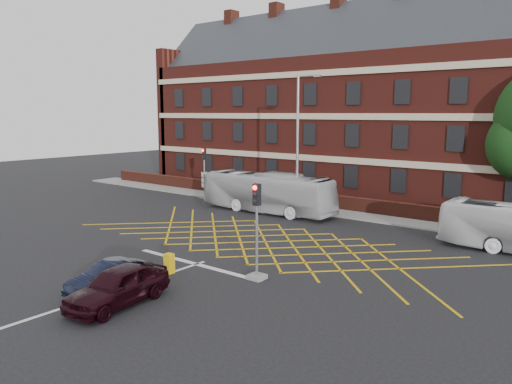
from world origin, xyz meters
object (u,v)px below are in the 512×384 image
Objects in this scene: car_maroon at (118,286)px; street_lamp at (298,168)px; direction_signs at (206,181)px; traffic_light_far at (204,178)px; bus_left at (267,192)px; car_navy at (110,277)px; utility_cabinet at (169,263)px; traffic_light_near at (257,240)px.

car_maroon is 18.78m from street_lamp.
traffic_light_far is at bearing -56.81° from direction_signs.
bus_left is at bearing -174.35° from street_lamp.
utility_cabinet is (0.14, 3.09, -0.15)m from car_navy.
direction_signs is (-10.99, 2.03, -2.08)m from street_lamp.
street_lamp is (-3.95, 18.16, 2.71)m from car_maroon.
car_navy is 3.09m from utility_cabinet.
car_maroon is at bearing -77.73° from street_lamp.
utility_cabinet is (-1.37, 3.79, -0.29)m from car_maroon.
direction_signs is at bearing 123.19° from traffic_light_far.
car_maroon is 2.01× the size of direction_signs.
utility_cabinet is at bearing -153.00° from traffic_light_near.
traffic_light_far reaches higher than car_navy.
car_maroon reaches higher than car_navy.
traffic_light_near is 0.44× the size of street_lamp.
bus_left is 2.86× the size of car_navy.
street_lamp is 4.47× the size of direction_signs.
car_maroon is (1.51, -0.71, 0.14)m from car_navy.
street_lamp reaches higher than car_navy.
utility_cabinet is (-3.66, -1.86, -1.31)m from traffic_light_near.
utility_cabinet is (13.57, -16.40, -0.92)m from direction_signs.
street_lamp is (2.51, 0.25, 1.98)m from bus_left.
car_maroon is at bearing -27.60° from car_navy.
traffic_light_far is at bearing 129.88° from utility_cabinet.
car_navy is 1.69× the size of direction_signs.
direction_signs is at bearing 122.11° from car_navy.
bus_left is 1.08× the size of street_lamp.
street_lamp is at bearing 94.87° from car_maroon.
car_navy is 0.87× the size of traffic_light_near.
car_maroon is (6.46, -17.91, -0.73)m from bus_left.
street_lamp reaches higher than direction_signs.
traffic_light_far reaches higher than bus_left.
car_navy is 0.84× the size of car_maroon.
bus_left is at bearing 103.56° from car_navy.
traffic_light_far is at bearing 122.16° from car_navy.
traffic_light_near reaches higher than utility_cabinet.
car_navy is at bearing 147.47° from car_maroon.
direction_signs reaches higher than car_navy.
bus_left is 17.92m from car_navy.
car_navy is 1.67m from car_maroon.
street_lamp is at bearing -7.23° from traffic_light_far.
direction_signs is at bearing 139.86° from traffic_light_near.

